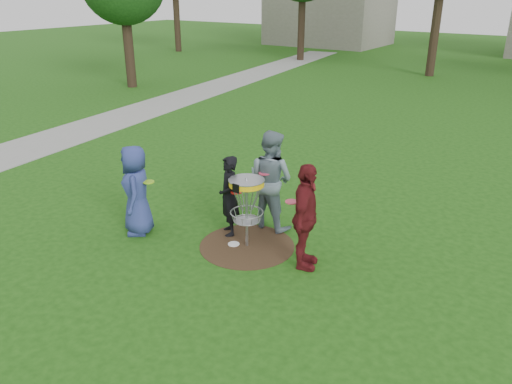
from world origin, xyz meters
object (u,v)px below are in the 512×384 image
Objects in this scene: player_black at (229,196)px; player_maroon at (305,217)px; disc_golf_basket at (247,196)px; player_grey at (271,180)px; player_blue at (136,190)px.

player_maroon is at bearing 34.54° from player_black.
disc_golf_basket is at bearing 69.48° from player_maroon.
player_maroon reaches higher than disc_golf_basket.
player_black is at bearing 61.29° from player_grey.
player_blue is at bearing -160.89° from disc_golf_basket.
player_maroon reaches higher than player_black.
player_black is 0.91m from player_grey.
player_grey is at bearing 34.23° from player_maroon.
player_blue is at bearing -104.81° from player_black.
player_grey is 0.99m from disc_golf_basket.
player_maroon is at bearing 59.99° from player_blue.
player_blue is 3.42m from player_maroon.
player_black is at bearing 62.82° from player_maroon.
player_maroon is 1.37× the size of disc_golf_basket.
player_maroon is at bearing -1.65° from disc_golf_basket.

